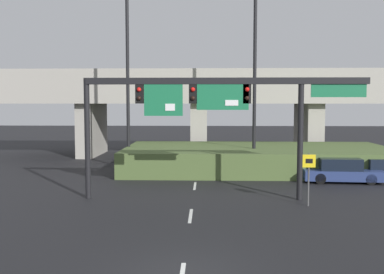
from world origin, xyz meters
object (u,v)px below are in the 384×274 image
highway_light_pole_near (128,73)px  speed_limit_sign (309,172)px  highway_light_pole_far (255,76)px  signal_gantry (212,102)px  parked_sedan_near_right (341,171)px

highway_light_pole_near → speed_limit_sign: bearing=-47.3°
highway_light_pole_far → highway_light_pole_near: bearing=173.1°
speed_limit_sign → highway_light_pole_near: 16.29m
signal_gantry → highway_light_pole_far: highway_light_pole_far is taller
speed_limit_sign → signal_gantry: bearing=163.0°
speed_limit_sign → highway_light_pole_near: bearing=132.7°
speed_limit_sign → parked_sedan_near_right: bearing=62.0°
speed_limit_sign → parked_sedan_near_right: speed_limit_sign is taller
speed_limit_sign → highway_light_pole_far: highway_light_pole_far is taller
speed_limit_sign → highway_light_pole_far: (-1.48, 10.24, 5.01)m
speed_limit_sign → highway_light_pole_far: bearing=98.2°
highway_light_pole_near → highway_light_pole_far: bearing=-6.9°
signal_gantry → parked_sedan_near_right: size_ratio=2.92×
speed_limit_sign → highway_light_pole_far: size_ratio=0.20×
highway_light_pole_far → parked_sedan_near_right: bearing=-37.0°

